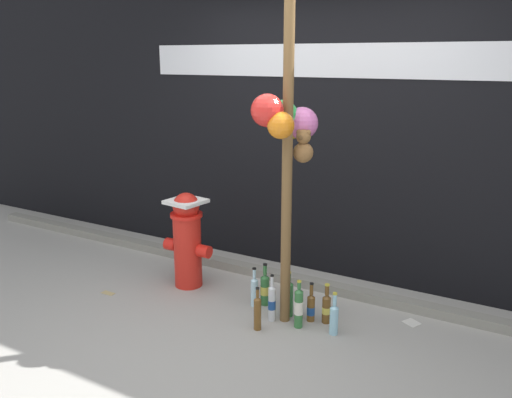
{
  "coord_description": "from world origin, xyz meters",
  "views": [
    {
      "loc": [
        1.79,
        -2.83,
        1.99
      ],
      "look_at": [
        -0.09,
        0.49,
        0.94
      ],
      "focal_mm": 36.76,
      "sensor_mm": 36.0,
      "label": 1
    }
  ],
  "objects_px": {
    "bottle_4": "(311,307)",
    "memorial_post": "(287,106)",
    "bottle_7": "(326,307)",
    "bottle_1": "(258,312)",
    "bottle_3": "(254,290)",
    "fire_hydrant": "(187,238)",
    "bottle_6": "(288,297)",
    "bottle_0": "(265,289)",
    "bottle_5": "(272,302)",
    "bottle_8": "(334,318)",
    "bottle_2": "(299,307)"
  },
  "relations": [
    {
      "from": "fire_hydrant",
      "to": "bottle_5",
      "type": "height_order",
      "value": "fire_hydrant"
    },
    {
      "from": "bottle_2",
      "to": "bottle_3",
      "type": "xyz_separation_m",
      "value": [
        -0.46,
        0.14,
        -0.03
      ]
    },
    {
      "from": "bottle_0",
      "to": "bottle_4",
      "type": "xyz_separation_m",
      "value": [
        0.44,
        -0.07,
        -0.03
      ]
    },
    {
      "from": "bottle_3",
      "to": "bottle_7",
      "type": "xyz_separation_m",
      "value": [
        0.62,
        0.03,
        -0.01
      ]
    },
    {
      "from": "fire_hydrant",
      "to": "bottle_3",
      "type": "distance_m",
      "value": 0.78
    },
    {
      "from": "fire_hydrant",
      "to": "bottle_5",
      "type": "distance_m",
      "value": 1.02
    },
    {
      "from": "bottle_6",
      "to": "bottle_4",
      "type": "bearing_deg",
      "value": 2.94
    },
    {
      "from": "memorial_post",
      "to": "fire_hydrant",
      "type": "xyz_separation_m",
      "value": [
        -1.01,
        0.1,
        -1.2
      ]
    },
    {
      "from": "bottle_0",
      "to": "bottle_8",
      "type": "distance_m",
      "value": 0.69
    },
    {
      "from": "bottle_0",
      "to": "bottle_1",
      "type": "relative_size",
      "value": 1.06
    },
    {
      "from": "bottle_1",
      "to": "bottle_3",
      "type": "height_order",
      "value": "bottle_1"
    },
    {
      "from": "bottle_2",
      "to": "bottle_4",
      "type": "bearing_deg",
      "value": 72.88
    },
    {
      "from": "bottle_4",
      "to": "memorial_post",
      "type": "bearing_deg",
      "value": -171.52
    },
    {
      "from": "bottle_1",
      "to": "bottle_3",
      "type": "xyz_separation_m",
      "value": [
        -0.21,
        0.33,
        -0.01
      ]
    },
    {
      "from": "bottle_2",
      "to": "bottle_8",
      "type": "distance_m",
      "value": 0.28
    },
    {
      "from": "bottle_0",
      "to": "bottle_8",
      "type": "relative_size",
      "value": 1.09
    },
    {
      "from": "fire_hydrant",
      "to": "bottle_3",
      "type": "relative_size",
      "value": 2.55
    },
    {
      "from": "bottle_7",
      "to": "bottle_6",
      "type": "bearing_deg",
      "value": -172.11
    },
    {
      "from": "memorial_post",
      "to": "bottle_3",
      "type": "relative_size",
      "value": 8.4
    },
    {
      "from": "bottle_0",
      "to": "bottle_4",
      "type": "distance_m",
      "value": 0.45
    },
    {
      "from": "bottle_1",
      "to": "fire_hydrant",
      "type": "bearing_deg",
      "value": 157.14
    },
    {
      "from": "memorial_post",
      "to": "bottle_6",
      "type": "distance_m",
      "value": 1.49
    },
    {
      "from": "bottle_0",
      "to": "bottle_3",
      "type": "distance_m",
      "value": 0.09
    },
    {
      "from": "fire_hydrant",
      "to": "bottle_3",
      "type": "bearing_deg",
      "value": -5.28
    },
    {
      "from": "memorial_post",
      "to": "bottle_5",
      "type": "relative_size",
      "value": 7.39
    },
    {
      "from": "bottle_4",
      "to": "bottle_2",
      "type": "bearing_deg",
      "value": -107.12
    },
    {
      "from": "bottle_2",
      "to": "bottle_6",
      "type": "bearing_deg",
      "value": 139.53
    },
    {
      "from": "bottle_8",
      "to": "bottle_5",
      "type": "bearing_deg",
      "value": -175.47
    },
    {
      "from": "bottle_0",
      "to": "bottle_5",
      "type": "xyz_separation_m",
      "value": [
        0.18,
        -0.21,
        0.01
      ]
    },
    {
      "from": "fire_hydrant",
      "to": "bottle_6",
      "type": "height_order",
      "value": "fire_hydrant"
    },
    {
      "from": "bottle_4",
      "to": "bottle_7",
      "type": "xyz_separation_m",
      "value": [
        0.11,
        0.03,
        0.01
      ]
    },
    {
      "from": "memorial_post",
      "to": "bottle_2",
      "type": "bearing_deg",
      "value": -30.84
    },
    {
      "from": "bottle_5",
      "to": "bottle_3",
      "type": "bearing_deg",
      "value": 148.57
    },
    {
      "from": "bottle_7",
      "to": "bottle_0",
      "type": "bearing_deg",
      "value": 176.29
    },
    {
      "from": "memorial_post",
      "to": "bottle_6",
      "type": "bearing_deg",
      "value": 40.86
    },
    {
      "from": "bottle_7",
      "to": "fire_hydrant",
      "type": "bearing_deg",
      "value": 178.38
    },
    {
      "from": "bottle_3",
      "to": "bottle_1",
      "type": "bearing_deg",
      "value": -56.85
    },
    {
      "from": "bottle_2",
      "to": "bottle_8",
      "type": "xyz_separation_m",
      "value": [
        0.27,
        0.03,
        -0.03
      ]
    },
    {
      "from": "memorial_post",
      "to": "bottle_7",
      "type": "bearing_deg",
      "value": 11.07
    },
    {
      "from": "bottle_1",
      "to": "bottle_2",
      "type": "xyz_separation_m",
      "value": [
        0.25,
        0.19,
        0.02
      ]
    },
    {
      "from": "fire_hydrant",
      "to": "bottle_0",
      "type": "bearing_deg",
      "value": -0.12
    },
    {
      "from": "bottle_0",
      "to": "bottle_3",
      "type": "bearing_deg",
      "value": -134.65
    },
    {
      "from": "bottle_3",
      "to": "bottle_7",
      "type": "distance_m",
      "value": 0.62
    },
    {
      "from": "bottle_7",
      "to": "bottle_8",
      "type": "bearing_deg",
      "value": -49.88
    },
    {
      "from": "bottle_0",
      "to": "bottle_1",
      "type": "bearing_deg",
      "value": -69.13
    },
    {
      "from": "fire_hydrant",
      "to": "bottle_4",
      "type": "xyz_separation_m",
      "value": [
        1.22,
        -0.07,
        -0.33
      ]
    },
    {
      "from": "fire_hydrant",
      "to": "bottle_7",
      "type": "distance_m",
      "value": 1.38
    },
    {
      "from": "bottle_1",
      "to": "bottle_5",
      "type": "relative_size",
      "value": 0.9
    },
    {
      "from": "bottle_3",
      "to": "bottle_6",
      "type": "bearing_deg",
      "value": -2.48
    },
    {
      "from": "bottle_0",
      "to": "bottle_6",
      "type": "distance_m",
      "value": 0.26
    }
  ]
}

